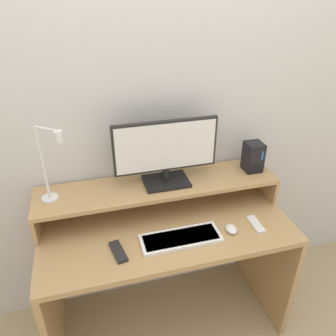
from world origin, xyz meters
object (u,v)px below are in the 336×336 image
object	(u,v)px
remote_control	(118,252)
remote_secondary	(256,224)
mouse	(231,229)
keyboard	(181,238)
router_dock	(253,157)
desk_lamp	(50,166)
monitor	(166,152)

from	to	relation	value
remote_control	remote_secondary	world-z (taller)	same
mouse	remote_control	world-z (taller)	mouse
keyboard	remote_control	world-z (taller)	keyboard
router_dock	keyboard	size ratio (longest dim) A/B	0.42
keyboard	remote_control	xyz separation A→B (m)	(-0.30, -0.01, -0.00)
desk_lamp	keyboard	xyz separation A→B (m)	(0.55, -0.25, -0.34)
mouse	monitor	bearing A→B (deg)	132.81
desk_lamp	keyboard	size ratio (longest dim) A/B	0.99
monitor	router_dock	xyz separation A→B (m)	(0.50, 0.00, -0.10)
desk_lamp	keyboard	world-z (taller)	desk_lamp
mouse	remote_secondary	bearing A→B (deg)	1.95
monitor	keyboard	distance (m)	0.43
router_dock	keyboard	distance (m)	0.62
mouse	remote_secondary	xyz separation A→B (m)	(0.14, 0.00, -0.01)
monitor	desk_lamp	distance (m)	0.55
keyboard	remote_secondary	size ratio (longest dim) A/B	2.90
monitor	remote_secondary	size ratio (longest dim) A/B	3.95
monitor	desk_lamp	xyz separation A→B (m)	(-0.55, -0.02, 0.01)
keyboard	mouse	world-z (taller)	mouse
router_dock	mouse	world-z (taller)	router_dock
monitor	keyboard	size ratio (longest dim) A/B	1.36
desk_lamp	mouse	distance (m)	0.92
monitor	mouse	xyz separation A→B (m)	(0.26, -0.28, -0.33)
monitor	desk_lamp	size ratio (longest dim) A/B	1.38
desk_lamp	router_dock	world-z (taller)	desk_lamp
remote_control	remote_secondary	bearing A→B (deg)	0.54
keyboard	monitor	bearing A→B (deg)	89.80
monitor	mouse	bearing A→B (deg)	-47.19
monitor	remote_secondary	xyz separation A→B (m)	(0.40, -0.28, -0.33)
router_dock	mouse	size ratio (longest dim) A/B	2.15
router_dock	keyboard	world-z (taller)	router_dock
remote_secondary	mouse	bearing A→B (deg)	-178.05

